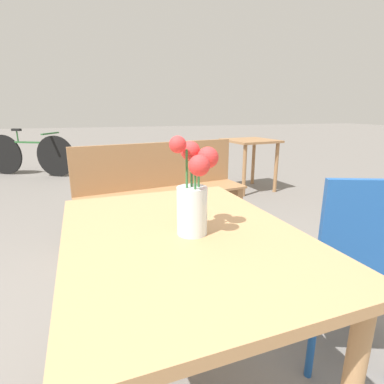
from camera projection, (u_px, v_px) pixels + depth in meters
The scene contains 6 objects.
table_front at pixel (182, 263), 0.98m from camera, with size 0.78×1.02×0.75m.
flower_vase at pixel (193, 196), 0.91m from camera, with size 0.15×0.15×0.31m.
cafe_chair at pixel (356, 261), 1.25m from camera, with size 0.51×0.51×0.89m.
bench_near at pixel (162, 189), 2.63m from camera, with size 1.51×0.61×0.85m.
table_back at pixel (250, 150), 4.22m from camera, with size 0.73×0.73×0.72m.
bicycle at pixel (30, 155), 5.22m from camera, with size 1.54×0.83×0.81m.
Camera 1 is at (-0.23, -0.86, 1.13)m, focal length 28.00 mm.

